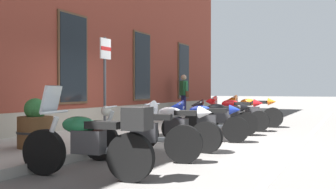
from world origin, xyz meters
The scene contains 13 objects.
ground_plane centered at (0.00, 0.00, 0.00)m, with size 140.00×140.00×0.00m, color #565451.
sidewalk centered at (0.00, 1.39, 0.08)m, with size 29.08×2.78×0.16m, color gray.
lane_stripe centered at (0.00, -3.20, 0.00)m, with size 29.08×0.12×0.01m, color silver.
motorcycle_green_touring centered at (-4.12, -1.01, 0.54)m, with size 0.67×2.01×1.29m.
motorcycle_yellow_naked centered at (-2.75, -0.97, 0.48)m, with size 0.78×2.05×0.95m.
motorcycle_white_sport centered at (-1.41, -0.92, 0.55)m, with size 0.62×2.00×1.01m.
motorcycle_blue_sport centered at (0.06, -1.01, 0.54)m, with size 0.75×2.03×0.99m.
motorcycle_black_sport centered at (1.50, -0.94, 0.54)m, with size 0.76×1.97×0.98m.
motorcycle_red_sport centered at (2.79, -0.92, 0.57)m, with size 0.62×2.14×1.06m.
motorcycle_orange_sport centered at (4.29, -1.10, 0.58)m, with size 0.62×2.08×1.06m.
pedestrian_striped_shirt centered at (6.34, 2.15, 1.13)m, with size 0.48×0.55×1.72m.
parking_sign centered at (-1.59, 0.56, 1.59)m, with size 0.36×0.07×2.20m.
barrel_planter centered at (-3.07, 1.08, 0.53)m, with size 0.67×0.67×0.92m.
Camera 1 is at (-8.36, -4.21, 1.22)m, focal length 40.74 mm.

